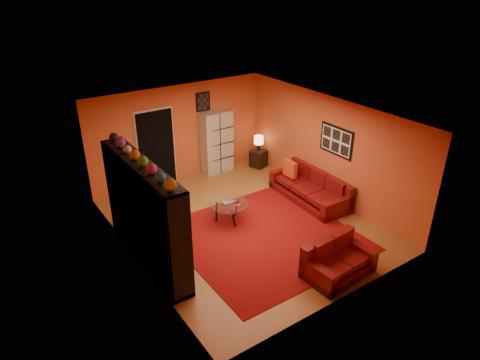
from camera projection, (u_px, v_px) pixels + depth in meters
floor at (243, 224)px, 9.77m from camera, size 6.00×6.00×0.00m
ceiling at (243, 115)px, 8.62m from camera, size 6.00×6.00×0.00m
wall_back at (179, 133)px, 11.43m from camera, size 6.00×0.00×6.00m
wall_front at (347, 238)px, 6.97m from camera, size 6.00×0.00×6.00m
wall_left at (132, 205)px, 7.94m from camera, size 0.00×6.00×6.00m
wall_right at (327, 148)px, 10.46m from camera, size 0.00×6.00×6.00m
rug at (265, 237)px, 9.30m from camera, size 3.60×3.60×0.01m
doorway at (157, 149)px, 11.17m from camera, size 0.95×0.10×2.04m
wall_art_right at (336, 141)px, 10.09m from camera, size 0.03×1.00×0.70m
wall_art_back at (203, 102)px, 11.46m from camera, size 0.42×0.03×0.52m
entertainment_unit at (145, 213)px, 8.16m from camera, size 0.45×3.00×2.10m
tv at (148, 215)px, 8.19m from camera, size 1.02×0.13×0.59m
sofa at (312, 189)px, 10.75m from camera, size 1.02×2.26×0.85m
loveseat at (336, 260)px, 8.09m from camera, size 1.37×0.87×0.85m
throw_pillow at (290, 169)px, 10.99m from camera, size 0.12×0.42×0.42m
coffee_table at (229, 205)px, 9.70m from camera, size 0.92×0.92×0.46m
storage_cabinet at (217, 142)px, 11.99m from camera, size 0.90×0.43×1.76m
bowl_chair at (162, 191)px, 10.60m from camera, size 0.67×0.67×0.55m
side_table at (258, 159)px, 12.54m from camera, size 0.51×0.51×0.50m
table_lamp at (259, 140)px, 12.29m from camera, size 0.27×0.27×0.45m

